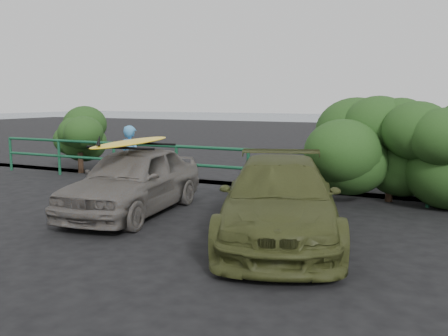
# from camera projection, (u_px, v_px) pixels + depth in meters

# --- Properties ---
(ground) EXTENTS (80.00, 80.00, 0.00)m
(ground) POSITION_uv_depth(u_px,v_px,m) (65.00, 238.00, 7.95)
(ground) COLOR black
(ocean) EXTENTS (200.00, 200.00, 0.00)m
(ocean) POSITION_uv_depth(u_px,v_px,m) (420.00, 117.00, 61.21)
(ocean) COLOR slate
(ocean) RESTS_ON ground
(guardrail) EXTENTS (14.00, 0.08, 1.04)m
(guardrail) POSITION_uv_depth(u_px,v_px,m) (211.00, 167.00, 12.31)
(guardrail) COLOR #164F32
(guardrail) RESTS_ON ground
(shrub_left) EXTENTS (3.20, 2.40, 2.34)m
(shrub_left) POSITION_uv_depth(u_px,v_px,m) (73.00, 134.00, 14.69)
(shrub_left) COLOR #23471A
(shrub_left) RESTS_ON ground
(shrub_right) EXTENTS (3.20, 2.40, 2.03)m
(shrub_right) POSITION_uv_depth(u_px,v_px,m) (432.00, 156.00, 10.49)
(shrub_right) COLOR #23471A
(shrub_right) RESTS_ON ground
(sedan) EXTENTS (2.04, 3.97, 1.29)m
(sedan) POSITION_uv_depth(u_px,v_px,m) (133.00, 180.00, 9.59)
(sedan) COLOR #5F5A55
(sedan) RESTS_ON ground
(olive_vehicle) EXTENTS (3.13, 4.71, 1.27)m
(olive_vehicle) POSITION_uv_depth(u_px,v_px,m) (279.00, 200.00, 7.80)
(olive_vehicle) COLOR #3D421D
(olive_vehicle) RESTS_ON ground
(man) EXTENTS (0.64, 0.49, 1.59)m
(man) POSITION_uv_depth(u_px,v_px,m) (131.00, 159.00, 11.68)
(man) COLOR #4490CC
(man) RESTS_ON ground
(roof_rack) EXTENTS (1.50, 1.15, 0.05)m
(roof_rack) POSITION_uv_depth(u_px,v_px,m) (132.00, 146.00, 9.50)
(roof_rack) COLOR black
(roof_rack) RESTS_ON sedan
(surfboard) EXTENTS (0.96, 2.84, 0.08)m
(surfboard) POSITION_uv_depth(u_px,v_px,m) (132.00, 142.00, 9.49)
(surfboard) COLOR yellow
(surfboard) RESTS_ON roof_rack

